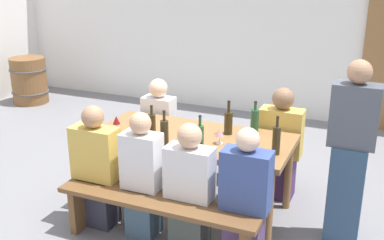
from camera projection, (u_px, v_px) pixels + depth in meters
ground_plane at (192, 208)px, 4.54m from camera, size 24.00×24.00×0.00m
back_wall at (279, 9)px, 6.84m from camera, size 14.00×0.20×3.20m
tasting_table at (192, 144)px, 4.32m from camera, size 1.83×0.85×0.75m
bench_near at (157, 211)px, 3.79m from camera, size 1.73×0.30×0.45m
bench_far at (218, 148)px, 5.05m from camera, size 1.73×0.30×0.45m
wine_bottle_0 at (228, 122)px, 4.29m from camera, size 0.08×0.08×0.32m
wine_bottle_1 at (200, 138)px, 3.88m from camera, size 0.07×0.07×0.33m
wine_bottle_2 at (276, 140)px, 3.84m from camera, size 0.07×0.07×0.33m
wine_bottle_3 at (255, 120)px, 4.36m from camera, size 0.08×0.08×0.30m
wine_bottle_4 at (164, 133)px, 3.98m from camera, size 0.07×0.07×0.33m
wine_bottle_5 at (152, 124)px, 4.26m from camera, size 0.07×0.07×0.29m
wine_glass_0 at (220, 133)px, 4.07m from camera, size 0.08×0.08×0.14m
wine_glass_1 at (116, 121)px, 4.30m from camera, size 0.07×0.07×0.17m
wine_glass_2 at (141, 120)px, 4.39m from camera, size 0.06×0.06×0.15m
wine_glass_3 at (248, 134)px, 4.00m from camera, size 0.06×0.06×0.16m
seated_guest_near_0 at (97, 170)px, 4.12m from camera, size 0.41×0.24×1.12m
seated_guest_near_1 at (142, 178)px, 3.94m from camera, size 0.33×0.24×1.12m
seated_guest_near_2 at (190, 190)px, 3.79m from camera, size 0.39×0.24×1.08m
seated_guest_near_3 at (245, 200)px, 3.61m from camera, size 0.38×0.24×1.11m
seated_guest_far_0 at (159, 129)px, 5.11m from camera, size 0.34×0.24×1.09m
seated_guest_far_1 at (280, 146)px, 4.60m from camera, size 0.42×0.24×1.14m
standing_host at (349, 158)px, 3.78m from camera, size 0.37×0.24×1.57m
wine_barrel at (29, 80)px, 7.78m from camera, size 0.61×0.61×0.76m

